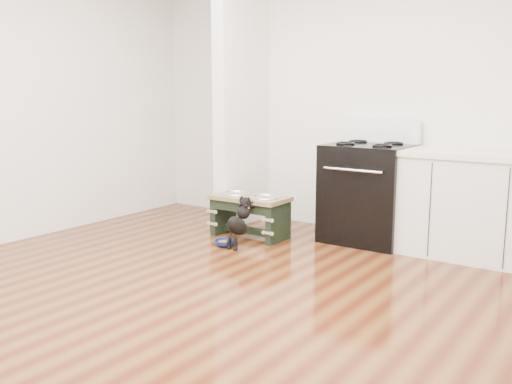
# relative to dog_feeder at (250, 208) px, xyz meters

# --- Properties ---
(ground) EXTENTS (5.00, 5.00, 0.00)m
(ground) POSITION_rel_dog_feeder_xyz_m (0.75, -1.63, -0.29)
(ground) COLOR #441A0C
(ground) RESTS_ON ground
(room_shell) EXTENTS (5.00, 5.00, 5.00)m
(room_shell) POSITION_rel_dog_feeder_xyz_m (0.75, -1.63, 1.33)
(room_shell) COLOR silver
(room_shell) RESTS_ON ground
(partition_wall) EXTENTS (0.15, 0.80, 2.70)m
(partition_wall) POSITION_rel_dog_feeder_xyz_m (-0.43, 0.47, 1.06)
(partition_wall) COLOR silver
(partition_wall) RESTS_ON ground
(oven_range) EXTENTS (0.76, 0.69, 1.14)m
(oven_range) POSITION_rel_dog_feeder_xyz_m (1.00, 0.52, 0.19)
(oven_range) COLOR black
(oven_range) RESTS_ON ground
(cabinet_run) EXTENTS (1.24, 0.64, 0.91)m
(cabinet_run) POSITION_rel_dog_feeder_xyz_m (1.98, 0.54, 0.16)
(cabinet_run) COLOR silver
(cabinet_run) RESTS_ON ground
(dog_feeder) EXTENTS (0.75, 0.40, 0.43)m
(dog_feeder) POSITION_rel_dog_feeder_xyz_m (0.00, 0.00, 0.00)
(dog_feeder) COLOR black
(dog_feeder) RESTS_ON ground
(puppy) EXTENTS (0.13, 0.38, 0.46)m
(puppy) POSITION_rel_dog_feeder_xyz_m (0.13, -0.34, -0.04)
(puppy) COLOR black
(puppy) RESTS_ON ground
(floor_bowl) EXTENTS (0.24, 0.24, 0.06)m
(floor_bowl) POSITION_rel_dog_feeder_xyz_m (0.00, -0.40, -0.26)
(floor_bowl) COLOR navy
(floor_bowl) RESTS_ON ground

